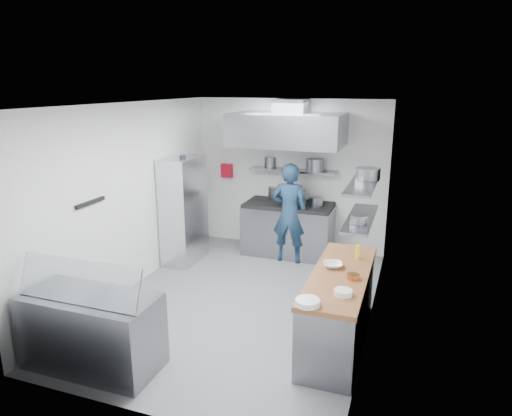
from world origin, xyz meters
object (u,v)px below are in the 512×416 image
at_px(gas_range, 288,230).
at_px(display_case, 92,331).
at_px(chef, 289,213).
at_px(wire_rack, 184,210).

distance_m(gas_range, display_case, 4.25).
xyz_separation_m(gas_range, chef, (0.12, -0.36, 0.43)).
height_order(chef, wire_rack, wire_rack).
bearing_deg(chef, wire_rack, 17.25).
bearing_deg(wire_rack, chef, 18.32).
bearing_deg(gas_range, display_case, -105.02).
xyz_separation_m(chef, wire_rack, (-1.75, -0.58, 0.04)).
bearing_deg(display_case, chef, 71.98).
relative_size(gas_range, chef, 0.91).
bearing_deg(wire_rack, gas_range, 29.99).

